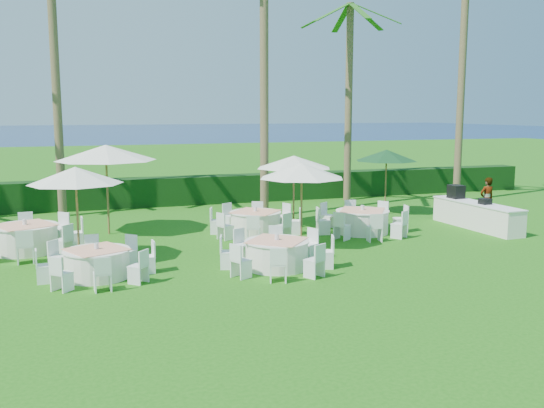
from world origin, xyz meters
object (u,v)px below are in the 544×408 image
(umbrella_d, at_px, (294,162))
(umbrella_a, at_px, (75,175))
(buffet_table, at_px, (476,214))
(banquet_table_f, at_px, (362,221))
(umbrella_b, at_px, (302,171))
(staff_person, at_px, (487,199))
(banquet_table_e, at_px, (255,222))
(banquet_table_a, at_px, (97,263))
(umbrella_green, at_px, (386,155))
(banquet_table_d, at_px, (26,238))
(umbrella_c, at_px, (106,153))
(banquet_table_b, at_px, (277,253))

(umbrella_d, bearing_deg, umbrella_a, -157.53)
(buffet_table, bearing_deg, umbrella_a, -176.81)
(banquet_table_f, height_order, umbrella_b, umbrella_b)
(staff_person, bearing_deg, banquet_table_e, -6.34)
(banquet_table_e, distance_m, umbrella_d, 2.60)
(banquet_table_f, relative_size, umbrella_b, 1.21)
(banquet_table_a, distance_m, umbrella_d, 8.45)
(banquet_table_f, bearing_deg, staff_person, 5.69)
(umbrella_green, relative_size, staff_person, 1.56)
(umbrella_b, height_order, umbrella_d, umbrella_b)
(banquet_table_e, bearing_deg, banquet_table_f, -16.41)
(umbrella_b, distance_m, staff_person, 8.38)
(banquet_table_e, bearing_deg, umbrella_a, -158.38)
(umbrella_d, xyz_separation_m, staff_person, (7.09, -1.24, -1.46))
(staff_person, bearing_deg, banquet_table_d, -3.55)
(banquet_table_a, distance_m, umbrella_green, 12.74)
(umbrella_a, xyz_separation_m, umbrella_c, (1.00, 3.72, 0.33))
(banquet_table_a, relative_size, umbrella_c, 0.86)
(banquet_table_a, bearing_deg, buffet_table, 10.48)
(banquet_table_d, relative_size, umbrella_c, 0.98)
(umbrella_green, distance_m, staff_person, 4.04)
(umbrella_c, bearing_deg, umbrella_d, -6.84)
(banquet_table_f, distance_m, umbrella_d, 3.11)
(buffet_table, distance_m, staff_person, 1.63)
(banquet_table_e, xyz_separation_m, banquet_table_f, (3.39, -1.00, 0.01))
(umbrella_c, relative_size, umbrella_d, 1.23)
(banquet_table_a, height_order, umbrella_c, umbrella_c)
(umbrella_b, distance_m, umbrella_c, 6.55)
(umbrella_c, bearing_deg, buffet_table, -13.94)
(banquet_table_e, xyz_separation_m, buffet_table, (7.49, -1.48, 0.09))
(umbrella_b, relative_size, umbrella_c, 0.78)
(banquet_table_e, xyz_separation_m, umbrella_b, (0.69, -2.36, 1.89))
(umbrella_b, bearing_deg, banquet_table_a, -165.98)
(banquet_table_d, bearing_deg, umbrella_c, 38.13)
(banquet_table_e, relative_size, buffet_table, 0.75)
(umbrella_d, height_order, staff_person, umbrella_d)
(banquet_table_d, height_order, banquet_table_e, banquet_table_d)
(banquet_table_f, bearing_deg, umbrella_green, 50.07)
(umbrella_d, bearing_deg, staff_person, -9.90)
(umbrella_green, bearing_deg, banquet_table_e, -160.95)
(banquet_table_e, relative_size, staff_person, 1.81)
(umbrella_a, height_order, umbrella_c, umbrella_c)
(banquet_table_f, height_order, umbrella_d, umbrella_d)
(banquet_table_a, height_order, banquet_table_b, banquet_table_b)
(banquet_table_a, xyz_separation_m, umbrella_green, (11.14, 5.88, 1.93))
(umbrella_b, height_order, staff_person, umbrella_b)
(banquet_table_e, distance_m, buffet_table, 7.64)
(staff_person, bearing_deg, banquet_table_b, 19.10)
(banquet_table_e, bearing_deg, umbrella_green, 19.05)
(banquet_table_a, distance_m, buffet_table, 12.90)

